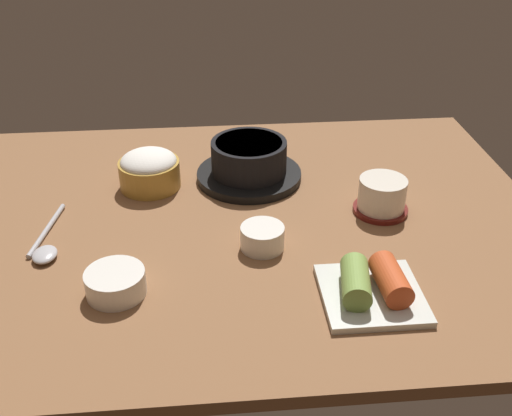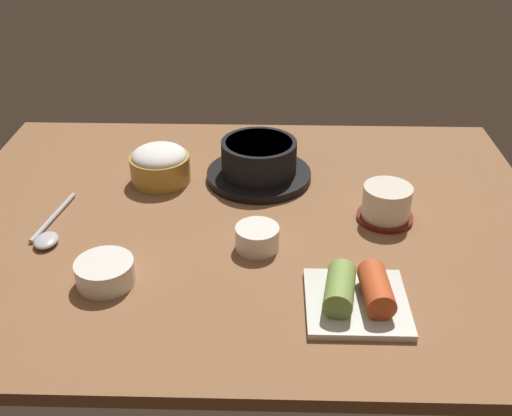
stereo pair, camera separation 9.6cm
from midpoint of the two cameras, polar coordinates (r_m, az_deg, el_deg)
The scene contains 8 objects.
dining_table at distance 100.09cm, azimuth 1.64°, elevation -1.43°, with size 100.00×76.00×2.00cm, color brown.
stone_pot at distance 109.51cm, azimuth 2.80°, elevation 4.28°, with size 19.03×19.03×7.43cm.
rice_bowl at distance 109.44cm, azimuth -6.56°, elevation 4.08°, with size 10.75×10.75×6.80cm.
tea_cup_with_saucer at distance 100.78cm, azimuth 14.87°, elevation 0.35°, with size 9.12×9.12×6.02cm.
banchan_cup_center at distance 91.27cm, azimuth 3.14°, elevation -2.84°, with size 6.66×6.66×3.62cm.
kimchi_plate at distance 82.36cm, azimuth 12.87°, elevation -8.09°, with size 13.54×13.54×4.85cm.
side_bowl_near at distance 85.80cm, azimuth -10.92°, elevation -6.01°, with size 8.21×8.21×3.49cm.
spoon at distance 98.44cm, azimuth -16.33°, elevation -2.34°, with size 4.63×16.99×1.35cm.
Camera 2 is at (4.24, -84.42, 55.01)cm, focal length 42.52 mm.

